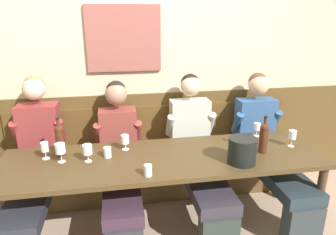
# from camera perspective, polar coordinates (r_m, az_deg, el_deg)

# --- Properties ---
(room_wall_back) EXTENTS (6.80, 0.12, 2.80)m
(room_wall_back) POSITION_cam_1_polar(r_m,az_deg,el_deg) (3.24, -3.48, 10.47)
(room_wall_back) COLOR beige
(room_wall_back) RESTS_ON ground
(wood_wainscot_panel) EXTENTS (6.80, 0.03, 1.07)m
(wood_wainscot_panel) POSITION_cam_1_polar(r_m,az_deg,el_deg) (3.43, -3.03, -4.19)
(wood_wainscot_panel) COLOR brown
(wood_wainscot_panel) RESTS_ON ground
(wall_bench) EXTENTS (3.00, 0.42, 0.94)m
(wall_bench) POSITION_cam_1_polar(r_m,az_deg,el_deg) (3.35, -2.51, -9.57)
(wall_bench) COLOR brown
(wall_bench) RESTS_ON ground
(dining_table) EXTENTS (2.70, 0.77, 0.74)m
(dining_table) POSITION_cam_1_polar(r_m,az_deg,el_deg) (2.60, -0.72, -8.77)
(dining_table) COLOR #45341C
(dining_table) RESTS_ON ground
(person_right_seat) EXTENTS (0.48, 1.20, 1.34)m
(person_right_seat) POSITION_cam_1_polar(r_m,az_deg,el_deg) (2.97, -23.67, -6.91)
(person_right_seat) COLOR #372A35
(person_right_seat) RESTS_ON ground
(person_center_left_seat) EXTENTS (0.47, 1.20, 1.26)m
(person_center_left_seat) POSITION_cam_1_polar(r_m,az_deg,el_deg) (2.88, -9.06, -6.85)
(person_center_left_seat) COLOR #2B2D32
(person_center_left_seat) RESTS_ON ground
(person_left_seat) EXTENTS (0.50, 1.20, 1.31)m
(person_left_seat) POSITION_cam_1_polar(r_m,az_deg,el_deg) (2.96, 5.49, -5.94)
(person_left_seat) COLOR #283230
(person_left_seat) RESTS_ON ground
(person_center_right_seat) EXTENTS (0.51, 1.20, 1.29)m
(person_center_right_seat) POSITION_cam_1_polar(r_m,az_deg,el_deg) (3.22, 18.20, -4.79)
(person_center_right_seat) COLOR #2C3438
(person_center_right_seat) RESTS_ON ground
(ice_bucket) EXTENTS (0.23, 0.23, 0.21)m
(ice_bucket) POSITION_cam_1_polar(r_m,az_deg,el_deg) (2.50, 13.74, -6.04)
(ice_bucket) COLOR black
(ice_bucket) RESTS_ON dining_table
(wine_bottle_green_tall) EXTENTS (0.07, 0.07, 0.34)m
(wine_bottle_green_tall) POSITION_cam_1_polar(r_m,az_deg,el_deg) (2.70, -19.60, -3.81)
(wine_bottle_green_tall) COLOR #492213
(wine_bottle_green_tall) RESTS_ON dining_table
(wine_bottle_amber_mid) EXTENTS (0.07, 0.07, 0.33)m
(wine_bottle_amber_mid) POSITION_cam_1_polar(r_m,az_deg,el_deg) (2.72, 17.50, -3.45)
(wine_bottle_amber_mid) COLOR #472314
(wine_bottle_amber_mid) RESTS_ON dining_table
(wine_glass_mid_right) EXTENTS (0.08, 0.08, 0.15)m
(wine_glass_mid_right) POSITION_cam_1_polar(r_m,az_deg,el_deg) (2.53, -14.87, -5.96)
(wine_glass_mid_right) COLOR silver
(wine_glass_mid_right) RESTS_ON dining_table
(wine_glass_left_end) EXTENTS (0.08, 0.08, 0.16)m
(wine_glass_left_end) POSITION_cam_1_polar(r_m,az_deg,el_deg) (2.58, -19.55, -5.54)
(wine_glass_left_end) COLOR silver
(wine_glass_left_end) RESTS_ON dining_table
(wine_glass_mid_left) EXTENTS (0.07, 0.07, 0.15)m
(wine_glass_mid_left) POSITION_cam_1_polar(r_m,az_deg,el_deg) (2.94, 22.28, -3.07)
(wine_glass_mid_left) COLOR silver
(wine_glass_mid_left) RESTS_ON dining_table
(wine_glass_right_end) EXTENTS (0.07, 0.07, 0.13)m
(wine_glass_right_end) POSITION_cam_1_polar(r_m,az_deg,el_deg) (3.08, 16.36, -1.77)
(wine_glass_right_end) COLOR silver
(wine_glass_right_end) RESTS_ON dining_table
(wine_glass_by_bottle) EXTENTS (0.07, 0.07, 0.14)m
(wine_glass_by_bottle) POSITION_cam_1_polar(r_m,az_deg,el_deg) (2.69, -8.05, -4.20)
(wine_glass_by_bottle) COLOR silver
(wine_glass_by_bottle) RESTS_ON dining_table
(wine_glass_center_rear) EXTENTS (0.06, 0.06, 0.15)m
(wine_glass_center_rear) POSITION_cam_1_polar(r_m,az_deg,el_deg) (2.69, -22.11, -5.29)
(wine_glass_center_rear) COLOR silver
(wine_glass_center_rear) RESTS_ON dining_table
(water_tumbler_left) EXTENTS (0.07, 0.07, 0.09)m
(water_tumbler_left) POSITION_cam_1_polar(r_m,az_deg,el_deg) (2.59, -11.28, -6.41)
(water_tumbler_left) COLOR silver
(water_tumbler_left) RESTS_ON dining_table
(water_tumbler_right) EXTENTS (0.06, 0.06, 0.09)m
(water_tumbler_right) POSITION_cam_1_polar(r_m,az_deg,el_deg) (2.27, -3.76, -9.86)
(water_tumbler_right) COLOR silver
(water_tumbler_right) RESTS_ON dining_table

